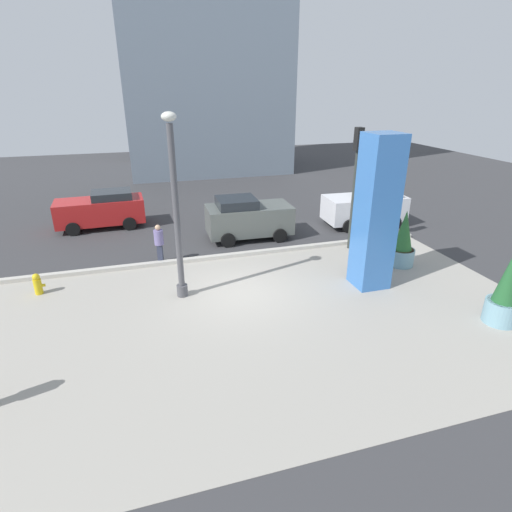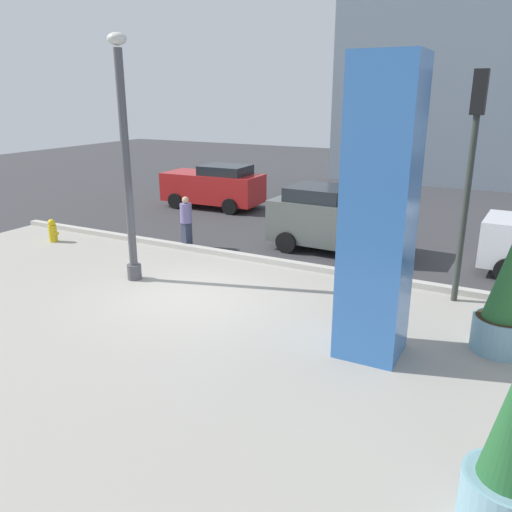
{
  "view_description": "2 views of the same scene",
  "coord_description": "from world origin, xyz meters",
  "px_view_note": "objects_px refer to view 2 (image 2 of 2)",
  "views": [
    {
      "loc": [
        -3.0,
        -12.07,
        6.57
      ],
      "look_at": [
        0.75,
        0.54,
        1.05
      ],
      "focal_mm": 28.76,
      "sensor_mm": 36.0,
      "label": 1
    },
    {
      "loc": [
        6.68,
        -9.23,
        4.57
      ],
      "look_at": [
        1.64,
        0.34,
        1.15
      ],
      "focal_mm": 36.18,
      "sensor_mm": 36.0,
      "label": 2
    }
  ],
  "objects_px": {
    "car_curb_east": "(214,186)",
    "fire_hydrant": "(53,231)",
    "car_intersection": "(334,219)",
    "lamp_post": "(127,168)",
    "pedestrian_on_sidewalk": "(186,220)",
    "art_pillar_blue": "(379,214)",
    "traffic_light_corner": "(472,153)",
    "potted_plant_near_right": "(505,304)"
  },
  "relations": [
    {
      "from": "car_intersection",
      "to": "pedestrian_on_sidewalk",
      "type": "bearing_deg",
      "value": -155.99
    },
    {
      "from": "car_curb_east",
      "to": "pedestrian_on_sidewalk",
      "type": "bearing_deg",
      "value": -66.14
    },
    {
      "from": "potted_plant_near_right",
      "to": "car_curb_east",
      "type": "height_order",
      "value": "potted_plant_near_right"
    },
    {
      "from": "art_pillar_blue",
      "to": "potted_plant_near_right",
      "type": "distance_m",
      "value": 2.93
    },
    {
      "from": "lamp_post",
      "to": "art_pillar_blue",
      "type": "bearing_deg",
      "value": -8.94
    },
    {
      "from": "art_pillar_blue",
      "to": "potted_plant_near_right",
      "type": "bearing_deg",
      "value": 28.94
    },
    {
      "from": "lamp_post",
      "to": "potted_plant_near_right",
      "type": "height_order",
      "value": "lamp_post"
    },
    {
      "from": "art_pillar_blue",
      "to": "car_curb_east",
      "type": "distance_m",
      "value": 13.29
    },
    {
      "from": "art_pillar_blue",
      "to": "pedestrian_on_sidewalk",
      "type": "bearing_deg",
      "value": 149.77
    },
    {
      "from": "fire_hydrant",
      "to": "traffic_light_corner",
      "type": "xyz_separation_m",
      "value": [
        12.11,
        0.81,
        2.99
      ]
    },
    {
      "from": "lamp_post",
      "to": "traffic_light_corner",
      "type": "height_order",
      "value": "lamp_post"
    },
    {
      "from": "car_curb_east",
      "to": "fire_hydrant",
      "type": "bearing_deg",
      "value": -104.74
    },
    {
      "from": "art_pillar_blue",
      "to": "potted_plant_near_right",
      "type": "height_order",
      "value": "art_pillar_blue"
    },
    {
      "from": "car_curb_east",
      "to": "car_intersection",
      "type": "height_order",
      "value": "car_intersection"
    },
    {
      "from": "potted_plant_near_right",
      "to": "art_pillar_blue",
      "type": "bearing_deg",
      "value": -151.06
    },
    {
      "from": "lamp_post",
      "to": "pedestrian_on_sidewalk",
      "type": "xyz_separation_m",
      "value": [
        -0.48,
        3.01,
        -1.98
      ]
    },
    {
      "from": "lamp_post",
      "to": "traffic_light_corner",
      "type": "relative_size",
      "value": 1.16
    },
    {
      "from": "car_curb_east",
      "to": "car_intersection",
      "type": "xyz_separation_m",
      "value": [
        6.47,
        -3.52,
        0.05
      ]
    },
    {
      "from": "potted_plant_near_right",
      "to": "pedestrian_on_sidewalk",
      "type": "bearing_deg",
      "value": 162.38
    },
    {
      "from": "traffic_light_corner",
      "to": "fire_hydrant",
      "type": "bearing_deg",
      "value": -176.19
    },
    {
      "from": "traffic_light_corner",
      "to": "pedestrian_on_sidewalk",
      "type": "xyz_separation_m",
      "value": [
        -7.95,
        0.69,
        -2.48
      ]
    },
    {
      "from": "fire_hydrant",
      "to": "car_curb_east",
      "type": "relative_size",
      "value": 0.18
    },
    {
      "from": "fire_hydrant",
      "to": "pedestrian_on_sidewalk",
      "type": "height_order",
      "value": "pedestrian_on_sidewalk"
    },
    {
      "from": "pedestrian_on_sidewalk",
      "to": "potted_plant_near_right",
      "type": "bearing_deg",
      "value": -17.62
    },
    {
      "from": "car_curb_east",
      "to": "pedestrian_on_sidewalk",
      "type": "relative_size",
      "value": 2.62
    },
    {
      "from": "art_pillar_blue",
      "to": "traffic_light_corner",
      "type": "distance_m",
      "value": 3.57
    },
    {
      "from": "potted_plant_near_right",
      "to": "pedestrian_on_sidewalk",
      "type": "relative_size",
      "value": 1.38
    },
    {
      "from": "potted_plant_near_right",
      "to": "fire_hydrant",
      "type": "bearing_deg",
      "value": 174.08
    },
    {
      "from": "traffic_light_corner",
      "to": "car_intersection",
      "type": "height_order",
      "value": "traffic_light_corner"
    },
    {
      "from": "lamp_post",
      "to": "art_pillar_blue",
      "type": "relative_size",
      "value": 1.13
    },
    {
      "from": "traffic_light_corner",
      "to": "car_intersection",
      "type": "bearing_deg",
      "value": 146.77
    },
    {
      "from": "fire_hydrant",
      "to": "traffic_light_corner",
      "type": "distance_m",
      "value": 12.5
    },
    {
      "from": "art_pillar_blue",
      "to": "car_intersection",
      "type": "bearing_deg",
      "value": 115.61
    },
    {
      "from": "lamp_post",
      "to": "potted_plant_near_right",
      "type": "bearing_deg",
      "value": 1.02
    },
    {
      "from": "art_pillar_blue",
      "to": "pedestrian_on_sidewalk",
      "type": "relative_size",
      "value": 3.27
    },
    {
      "from": "potted_plant_near_right",
      "to": "car_intersection",
      "type": "distance_m",
      "value": 6.79
    },
    {
      "from": "potted_plant_near_right",
      "to": "traffic_light_corner",
      "type": "relative_size",
      "value": 0.44
    },
    {
      "from": "potted_plant_near_right",
      "to": "traffic_light_corner",
      "type": "distance_m",
      "value": 3.43
    },
    {
      "from": "lamp_post",
      "to": "pedestrian_on_sidewalk",
      "type": "relative_size",
      "value": 3.68
    },
    {
      "from": "fire_hydrant",
      "to": "car_curb_east",
      "type": "distance_m",
      "value": 7.1
    },
    {
      "from": "fire_hydrant",
      "to": "potted_plant_near_right",
      "type": "bearing_deg",
      "value": -5.92
    },
    {
      "from": "art_pillar_blue",
      "to": "car_intersection",
      "type": "xyz_separation_m",
      "value": [
        -2.81,
        5.85,
        -1.64
      ]
    }
  ]
}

